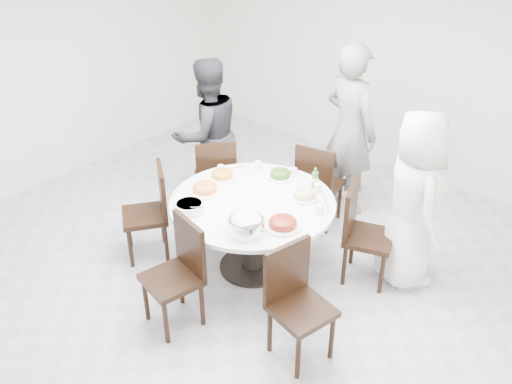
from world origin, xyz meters
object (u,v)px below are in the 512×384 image
Objects in this scene: chair_n at (320,183)px; soup_bowl at (189,207)px; beverage_bottle at (315,178)px; diner_left at (207,135)px; diner_right at (413,200)px; chair_nw at (215,176)px; dining_table at (253,235)px; chair_sw at (144,214)px; chair_se at (302,308)px; rice_bowl at (246,226)px; diner_middle at (350,130)px; chair_ne at (369,236)px; chair_s at (171,277)px.

soup_bowl is (-0.34, -1.57, 0.31)m from chair_n.
diner_left is at bearing 176.92° from beverage_bottle.
diner_right reaches higher than beverage_bottle.
diner_right is (2.09, 0.32, 0.35)m from chair_nw.
dining_table is 1.58× the size of chair_sw.
chair_nw and chair_se have the same top height.
rice_bowl is (1.23, 0.07, 0.34)m from chair_sw.
rice_bowl is at bearing -55.69° from dining_table.
chair_n is 1.57m from rice_bowl.
diner_middle is at bearing 141.85° from diner_left.
chair_nw is 0.56× the size of diner_left.
diner_middle is at bearing 79.06° from soup_bowl.
diner_right reaches higher than chair_n.
chair_n is 1.00× the size of chair_se.
chair_nw is 1.52m from diner_middle.
diner_left reaches higher than chair_sw.
chair_n is 0.57× the size of diner_right.
chair_ne reaches higher than rice_bowl.
dining_table is 1.58× the size of chair_nw.
diner_left is (-0.24, 0.15, 0.37)m from chair_nw.
chair_se is 2.37m from diner_middle.
diner_right is at bearing 156.24° from chair_n.
diner_left is (-1.17, 0.63, 0.47)m from dining_table.
chair_ne is at bearing 40.31° from soup_bowl.
diner_middle is (1.00, 1.04, 0.47)m from chair_nw.
chair_sw is 1.00× the size of chair_s.
chair_sw is at bearing 39.87° from chair_nw.
chair_ne is at bearing 66.00° from chair_sw.
chair_sw is at bearing 164.60° from chair_s.
dining_table is 1.58× the size of chair_ne.
dining_table is 5.00× the size of rice_bowl.
beverage_bottle is at bearing 59.44° from soup_bowl.
chair_nw is 1.29m from beverage_bottle.
chair_se is at bearing 100.86° from chair_nw.
chair_n is at bearing 116.99° from beverage_bottle.
diner_middle is at bearing 176.40° from chair_nw.
chair_nw is at bearing 74.36° from chair_se.
chair_n and chair_se have the same top height.
chair_se is at bearing 125.59° from diner_right.
diner_left reaches higher than chair_se.
chair_nw is at bearing 134.42° from chair_s.
dining_table is 0.99m from chair_s.
diner_middle is at bearing 22.17° from chair_ne.
chair_nw is 2.21m from chair_se.
soup_bowl is (0.63, 0.02, 0.31)m from chair_sw.
chair_sw is 3.17× the size of rice_bowl.
diner_middle is at bearing 8.60° from diner_right.
chair_se is (1.93, -0.11, 0.00)m from chair_sw.
chair_se is 0.50× the size of diner_middle.
beverage_bottle is (0.33, 1.54, 0.38)m from chair_s.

